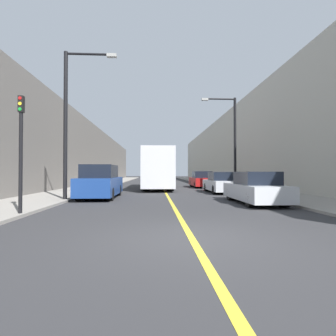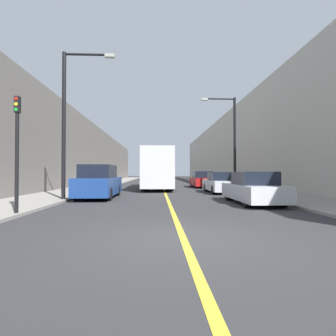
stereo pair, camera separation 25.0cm
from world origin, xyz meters
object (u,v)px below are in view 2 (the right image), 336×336
object	(u,v)px
street_lamp_left	(69,115)
parked_suv_left	(99,183)
traffic_light	(17,149)
car_right_mid	(221,183)
car_right_far	(202,180)
bus	(157,169)
car_right_near	(253,189)
street_lamp_right	(231,137)

from	to	relation	value
street_lamp_left	parked_suv_left	bearing A→B (deg)	50.86
traffic_light	car_right_mid	bearing A→B (deg)	46.20
car_right_mid	car_right_far	xyz separation A→B (m)	(-0.21, 6.78, 0.03)
car_right_far	traffic_light	xyz separation A→B (m)	(-9.01, -16.40, 1.53)
bus	parked_suv_left	size ratio (longest dim) A/B	2.11
car_right_near	traffic_light	bearing A→B (deg)	-160.90
car_right_far	street_lamp_right	distance (m)	6.77
parked_suv_left	street_lamp_left	distance (m)	4.05
parked_suv_left	car_right_near	size ratio (longest dim) A/B	1.08
street_lamp_right	bus	bearing A→B (deg)	145.61
car_right_mid	street_lamp_left	bearing A→B (deg)	-151.26
bus	street_lamp_left	size ratio (longest dim) A/B	1.36
car_right_far	street_lamp_right	size ratio (longest dim) A/B	0.66
bus	car_right_near	size ratio (longest dim) A/B	2.27
bus	parked_suv_left	distance (m)	9.11
bus	parked_suv_left	bearing A→B (deg)	-111.48
bus	car_right_near	world-z (taller)	bus
parked_suv_left	car_right_far	size ratio (longest dim) A/B	1.04
car_right_far	street_lamp_left	distance (m)	15.19
traffic_light	bus	bearing A→B (deg)	72.17
bus	car_right_mid	world-z (taller)	bus
parked_suv_left	street_lamp_left	world-z (taller)	street_lamp_left
traffic_light	street_lamp_left	bearing A→B (deg)	88.32
street_lamp_right	street_lamp_left	bearing A→B (deg)	-149.09
street_lamp_right	car_right_far	bearing A→B (deg)	103.06
bus	street_lamp_left	bearing A→B (deg)	-114.59
bus	traffic_light	bearing A→B (deg)	-107.83
car_right_mid	parked_suv_left	bearing A→B (deg)	-156.19
street_lamp_left	car_right_mid	bearing A→B (deg)	28.74
bus	traffic_light	distance (m)	15.33
car_right_far	street_lamp_right	world-z (taller)	street_lamp_right
car_right_near	car_right_far	size ratio (longest dim) A/B	0.96
bus	car_right_mid	size ratio (longest dim) A/B	2.28
bus	car_right_far	size ratio (longest dim) A/B	2.18
car_right_mid	traffic_light	world-z (taller)	traffic_light
car_right_near	street_lamp_left	world-z (taller)	street_lamp_left
car_right_far	car_right_near	bearing A→B (deg)	-89.40
car_right_near	traffic_light	xyz separation A→B (m)	(-9.15, -3.17, 1.56)
car_right_far	car_right_mid	bearing A→B (deg)	-88.21
car_right_near	street_lamp_left	size ratio (longest dim) A/B	0.60
parked_suv_left	street_lamp_left	size ratio (longest dim) A/B	0.65
parked_suv_left	car_right_near	distance (m)	8.33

